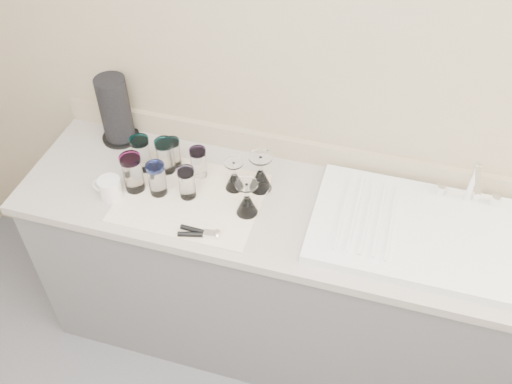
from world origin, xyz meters
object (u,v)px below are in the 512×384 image
(sink_unit, at_px, (425,232))
(goblet_back_left, at_px, (234,179))
(tumbler_blue, at_px, (157,179))
(goblet_back_right, at_px, (260,177))
(paper_towel_roll, at_px, (115,111))
(tumbler_extra, at_px, (173,152))
(can_opener, at_px, (199,233))
(white_mug, at_px, (110,188))
(tumbler_purple, at_px, (198,162))
(tumbler_cyan, at_px, (165,156))
(goblet_front_right, at_px, (247,202))
(tumbler_lavender, at_px, (187,183))
(tumbler_teal, at_px, (141,153))
(tumbler_magenta, at_px, (133,173))

(sink_unit, xyz_separation_m, goblet_back_left, (-0.74, 0.04, 0.03))
(sink_unit, height_order, tumbler_blue, sink_unit)
(goblet_back_right, distance_m, paper_towel_roll, 0.69)
(sink_unit, height_order, paper_towel_roll, paper_towel_roll)
(tumbler_blue, bearing_deg, paper_towel_roll, 137.37)
(tumbler_extra, height_order, can_opener, tumbler_extra)
(tumbler_blue, height_order, white_mug, tumbler_blue)
(tumbler_purple, distance_m, paper_towel_roll, 0.44)
(tumbler_cyan, xyz_separation_m, goblet_front_right, (0.38, -0.14, -0.03))
(goblet_back_right, relative_size, can_opener, 1.07)
(goblet_back_left, relative_size, goblet_back_right, 0.82)
(tumbler_lavender, bearing_deg, tumbler_teal, 156.87)
(goblet_back_right, height_order, can_opener, goblet_back_right)
(tumbler_magenta, bearing_deg, tumbler_blue, 2.36)
(tumbler_lavender, distance_m, paper_towel_roll, 0.49)
(goblet_back_right, bearing_deg, tumbler_teal, -177.48)
(tumbler_purple, bearing_deg, paper_towel_roll, 162.07)
(tumbler_teal, xyz_separation_m, tumbler_blue, (0.12, -0.11, -0.00))
(tumbler_purple, distance_m, goblet_back_left, 0.16)
(goblet_front_right, bearing_deg, tumbler_teal, 165.94)
(white_mug, distance_m, paper_towel_roll, 0.38)
(tumbler_purple, xyz_separation_m, goblet_back_right, (0.26, -0.00, -0.01))
(goblet_back_left, bearing_deg, paper_towel_roll, 164.03)
(can_opener, bearing_deg, tumbler_extra, 124.89)
(tumbler_cyan, height_order, white_mug, tumbler_cyan)
(tumbler_teal, xyz_separation_m, paper_towel_roll, (-0.18, 0.16, 0.06))
(tumbler_purple, height_order, white_mug, tumbler_purple)
(tumbler_purple, relative_size, tumbler_extra, 1.06)
(sink_unit, xyz_separation_m, paper_towel_roll, (-1.32, 0.20, 0.13))
(sink_unit, distance_m, tumbler_lavender, 0.91)
(tumbler_purple, height_order, goblet_back_right, goblet_back_right)
(sink_unit, xyz_separation_m, tumbler_cyan, (-1.04, 0.06, 0.06))
(can_opener, bearing_deg, tumbler_purple, 110.23)
(tumbler_lavender, xyz_separation_m, goblet_back_left, (0.16, 0.09, -0.02))
(tumbler_extra, relative_size, white_mug, 1.01)
(goblet_back_left, height_order, goblet_back_right, goblet_back_right)
(tumbler_magenta, xyz_separation_m, goblet_back_left, (0.38, 0.11, -0.04))
(goblet_front_right, bearing_deg, paper_towel_roll, 157.13)
(tumbler_cyan, relative_size, goblet_front_right, 1.00)
(tumbler_teal, height_order, tumbler_magenta, tumbler_magenta)
(goblet_back_left, bearing_deg, tumbler_blue, -158.59)
(tumbler_magenta, xyz_separation_m, can_opener, (0.33, -0.16, -0.07))
(goblet_back_left, bearing_deg, goblet_back_right, 15.71)
(tumbler_teal, height_order, tumbler_extra, tumbler_teal)
(tumbler_teal, distance_m, can_opener, 0.45)
(white_mug, relative_size, paper_towel_roll, 0.41)
(tumbler_lavender, height_order, can_opener, tumbler_lavender)
(tumbler_extra, relative_size, can_opener, 0.82)
(tumbler_teal, bearing_deg, tumbler_extra, 27.00)
(sink_unit, relative_size, white_mug, 6.66)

